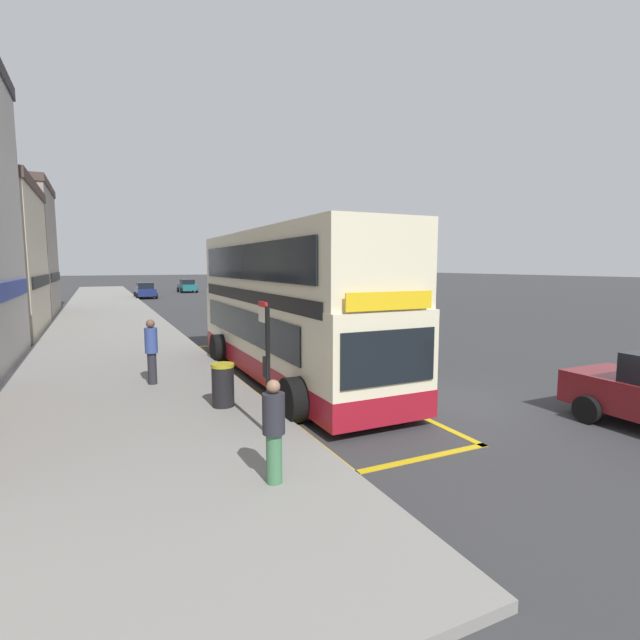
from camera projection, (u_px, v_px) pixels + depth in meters
The scene contains 11 objects.
ground_plane at pixel (196, 305), 40.40m from camera, with size 260.00×260.00×0.00m, color #333335.
pavement_near at pixel (107, 307), 37.41m from camera, with size 6.00×76.00×0.14m, color gray.
double_decker_bus at pixel (287, 310), 14.12m from camera, with size 3.22×11.06×4.40m.
bus_bay_markings at pixel (286, 377), 14.27m from camera, with size 2.96×13.46×0.01m.
bus_stop_sign at pixel (267, 356), 9.01m from camera, with size 0.09×0.51×2.57m.
parked_car_white_kerbside at pixel (272, 298), 37.76m from camera, with size 2.09×4.20×1.62m.
parked_car_teal_ahead at pixel (187, 286), 58.71m from camera, with size 2.09×4.20×1.62m.
parked_car_navy_behind at pixel (145, 290), 48.27m from camera, with size 2.09×4.20×1.62m.
pedestrian_waiting_near_sign at pixel (274, 428), 6.98m from camera, with size 0.34×0.34×1.59m.
pedestrian_further_back at pixel (151, 349), 12.85m from camera, with size 0.34×0.34×1.80m.
litter_bin at pixel (223, 385), 10.87m from camera, with size 0.54×0.54×1.01m.
Camera 1 is at (-7.58, -8.99, 3.41)m, focal length 26.30 mm.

